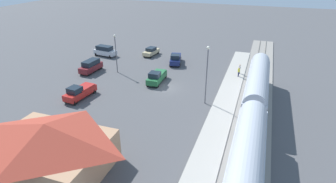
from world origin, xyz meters
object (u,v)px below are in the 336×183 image
at_px(pedestrian_on_platform, 239,71).
at_px(light_pole_lot_center, 116,49).
at_px(pickup_green, 157,77).
at_px(suv_silver, 105,51).
at_px(pedestrian_waiting_far, 240,68).
at_px(pickup_red, 80,92).
at_px(pickup_navy, 175,59).
at_px(suv_maroon, 91,66).
at_px(station_building, 49,146).
at_px(light_pole_near_platform, 207,69).
at_px(sedan_tan, 151,51).

relative_size(pedestrian_on_platform, light_pole_lot_center, 0.24).
relative_size(pickup_green, suv_silver, 1.07).
xyz_separation_m(pedestrian_waiting_far, pickup_red, (21.50, 17.38, -0.25)).
bearing_deg(pickup_green, pickup_red, 47.16).
distance_m(pickup_navy, suv_silver, 15.90).
bearing_deg(suv_maroon, station_building, 115.42).
relative_size(suv_maroon, pickup_red, 0.90).
bearing_deg(pedestrian_on_platform, light_pole_lot_center, 11.81).
distance_m(suv_silver, light_pole_lot_center, 11.14).
relative_size(suv_maroon, light_pole_near_platform, 0.59).
distance_m(pedestrian_on_platform, pedestrian_waiting_far, 1.53).
height_order(suv_maroon, pickup_navy, suv_maroon).
xyz_separation_m(station_building, suv_silver, (14.01, -33.35, -1.54)).
distance_m(station_building, suv_silver, 36.21).
bearing_deg(suv_silver, light_pole_lot_center, 132.75).
xyz_separation_m(pickup_red, light_pole_lot_center, (-0.06, -11.37, 3.45)).
relative_size(station_building, light_pole_near_platform, 1.37).
bearing_deg(suv_maroon, pedestrian_waiting_far, -164.19).
relative_size(pedestrian_waiting_far, suv_silver, 0.33).
height_order(pedestrian_on_platform, pickup_green, pickup_green).
bearing_deg(station_building, light_pole_lot_center, -75.10).
xyz_separation_m(station_building, light_pole_lot_center, (6.80, -25.54, 1.79)).
bearing_deg(pickup_red, pedestrian_on_platform, -143.61).
distance_m(suv_maroon, light_pole_near_platform, 23.70).
relative_size(sedan_tan, pickup_red, 0.84).
bearing_deg(suv_silver, pedestrian_on_platform, 173.39).
bearing_deg(light_pole_near_platform, pickup_navy, -58.11).
distance_m(pickup_green, suv_silver, 18.62).
xyz_separation_m(pedestrian_waiting_far, pickup_navy, (12.76, -2.09, -0.25)).
bearing_deg(station_building, suv_maroon, -64.58).
height_order(pedestrian_on_platform, pickup_navy, pickup_navy).
distance_m(pedestrian_on_platform, light_pole_near_platform, 12.53).
relative_size(station_building, sedan_tan, 2.49).
distance_m(suv_maroon, light_pole_lot_center, 5.91).
distance_m(pickup_navy, light_pole_lot_center, 12.36).
xyz_separation_m(pedestrian_waiting_far, suv_silver, (28.65, -1.80, -0.13)).
height_order(pedestrian_on_platform, sedan_tan, pedestrian_on_platform).
relative_size(sedan_tan, suv_silver, 0.92).
xyz_separation_m(station_building, pedestrian_on_platform, (-14.65, -30.03, -1.41)).
height_order(station_building, light_pole_lot_center, light_pole_lot_center).
distance_m(pedestrian_waiting_far, sedan_tan, 20.20).
distance_m(pickup_green, light_pole_near_platform, 11.40).
relative_size(station_building, suv_maroon, 2.34).
height_order(pedestrian_waiting_far, sedan_tan, pedestrian_waiting_far).
height_order(pedestrian_waiting_far, suv_maroon, suv_maroon).
relative_size(pickup_red, light_pole_lot_center, 0.79).
bearing_deg(light_pole_near_platform, pedestrian_waiting_far, -104.94).
xyz_separation_m(pickup_red, light_pole_near_platform, (-18.06, -4.49, 4.26)).
bearing_deg(pedestrian_waiting_far, light_pole_near_platform, 75.06).
height_order(suv_maroon, light_pole_near_platform, light_pole_near_platform).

